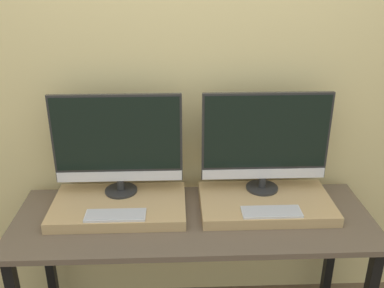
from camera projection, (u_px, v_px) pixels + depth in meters
The scene contains 8 objects.
wall_back at pixel (191, 99), 2.35m from camera, with size 8.00×0.04×2.60m.
workbench at pixel (193, 231), 2.22m from camera, with size 1.84×0.64×0.79m.
wooden_riser_left at pixel (119, 206), 2.24m from camera, with size 0.69×0.41×0.06m.
monitor_left at pixel (118, 142), 2.21m from camera, with size 0.67×0.17×0.55m.
keyboard_left at pixel (115, 215), 2.09m from camera, with size 0.30×0.11×0.01m.
wooden_riser_right at pixel (265, 203), 2.27m from camera, with size 0.69×0.41×0.06m.
monitor_right at pixel (266, 139), 2.24m from camera, with size 0.67×0.17×0.55m.
keyboard_right at pixel (271, 212), 2.12m from camera, with size 0.30×0.11×0.01m.
Camera 1 is at (-0.08, -1.55, 1.99)m, focal length 40.00 mm.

